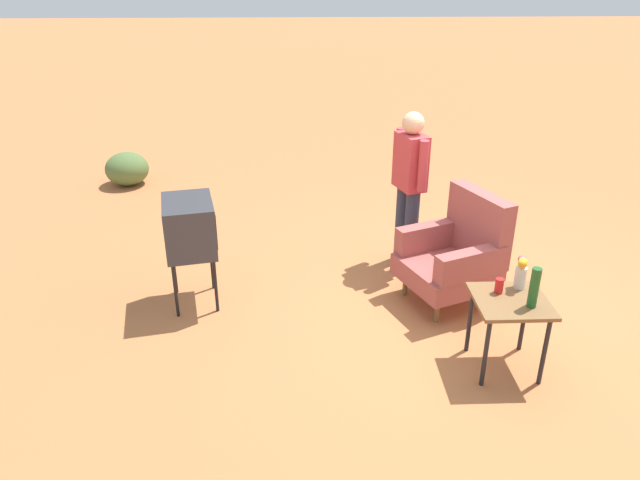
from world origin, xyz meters
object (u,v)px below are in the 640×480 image
side_table (510,310)px  tv_on_stand (190,227)px  bottle_wine_green (534,288)px  flower_vase (521,271)px  armchair (457,253)px  soda_can_red (499,286)px  person_standing (409,181)px

side_table → tv_on_stand: (-1.10, -2.60, 0.25)m
bottle_wine_green → flower_vase: bottle_wine_green is taller
side_table → bottle_wine_green: (0.10, 0.11, 0.25)m
side_table → tv_on_stand: size_ratio=0.61×
flower_vase → armchair: bearing=-163.3°
side_table → soda_can_red: (-0.11, -0.07, 0.15)m
side_table → tv_on_stand: tv_on_stand is taller
side_table → person_standing: (-1.82, -0.49, 0.41)m
person_standing → side_table: bearing=15.0°
person_standing → bottle_wine_green: bearing=17.4°
bottle_wine_green → flower_vase: size_ratio=1.21×
person_standing → soda_can_red: size_ratio=13.44×
bottle_wine_green → tv_on_stand: bearing=-113.9°
side_table → flower_vase: size_ratio=2.36×
armchair → tv_on_stand: bearing=-91.1°
tv_on_stand → armchair: bearing=88.9°
person_standing → soda_can_red: 1.78m
soda_can_red → flower_vase: flower_vase is taller
armchair → bottle_wine_green: bearing=12.8°
side_table → bottle_wine_green: 0.30m
armchair → bottle_wine_green: armchair is taller
tv_on_stand → person_standing: (-0.71, 2.11, 0.16)m
tv_on_stand → person_standing: size_ratio=0.63×
armchair → person_standing: (-0.76, -0.34, 0.44)m
person_standing → bottle_wine_green: size_ratio=5.12×
bottle_wine_green → side_table: bearing=-131.7°
armchair → side_table: armchair is taller
armchair → flower_vase: (0.88, 0.26, 0.27)m
soda_can_red → bottle_wine_green: 0.30m
side_table → flower_vase: flower_vase is taller
bottle_wine_green → person_standing: bearing=-162.6°
armchair → soda_can_red: bearing=4.7°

